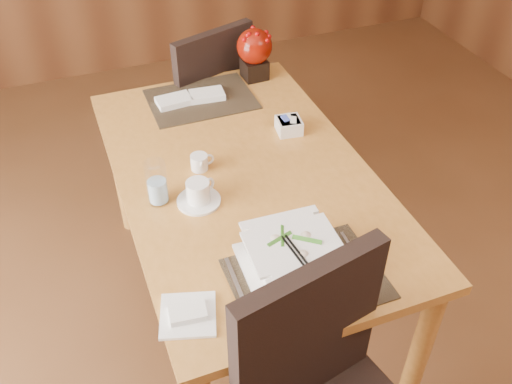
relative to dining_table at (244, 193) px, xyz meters
name	(u,v)px	position (x,y,z in m)	size (l,w,h in m)	color
dining_table	(244,193)	(0.00, 0.00, 0.00)	(0.90, 1.50, 0.75)	#C88437
placemat_near	(307,278)	(0.00, -0.55, 0.10)	(0.45, 0.33, 0.01)	black
placemat_far	(201,99)	(0.00, 0.55, 0.10)	(0.45, 0.33, 0.01)	black
soup_setting	(293,257)	(-0.03, -0.50, 0.16)	(0.30, 0.30, 0.12)	white
coffee_cup	(198,194)	(-0.20, -0.10, 0.13)	(0.15, 0.15, 0.09)	white
water_glass	(157,183)	(-0.33, -0.04, 0.18)	(0.07, 0.07, 0.17)	silver
creamer_jug	(199,162)	(-0.15, 0.08, 0.13)	(0.08, 0.08, 0.06)	white
sugar_caddy	(289,126)	(0.26, 0.19, 0.13)	(0.10, 0.10, 0.06)	white
berry_decor	(254,51)	(0.29, 0.65, 0.23)	(0.16, 0.16, 0.24)	black
napkins_far	(193,97)	(-0.04, 0.55, 0.12)	(0.29, 0.11, 0.03)	white
bread_plate	(188,315)	(-0.37, -0.56, 0.10)	(0.16, 0.16, 0.01)	white
far_chair	(203,102)	(0.09, 0.87, -0.12)	(0.56, 0.56, 0.95)	black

